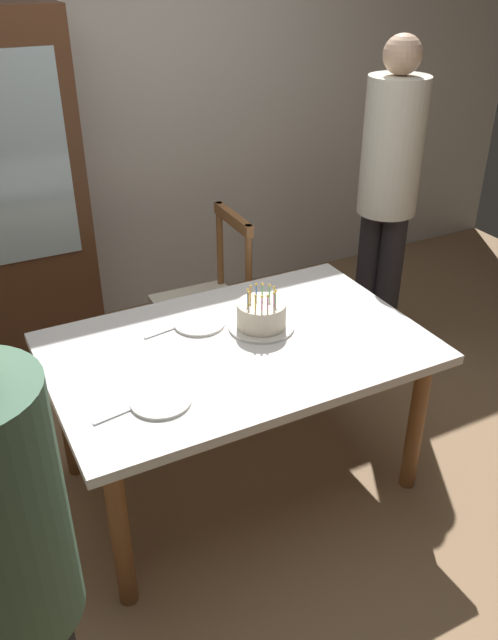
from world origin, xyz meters
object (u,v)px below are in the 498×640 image
object	(u,v)px
plate_far_side	(199,323)
person_celebrant	(7,571)
chair_spindle_back	(206,305)
person_guest	(388,184)
dining_table	(238,362)
plate_near_celebrant	(161,400)
birthday_cake	(261,316)

from	to	relation	value
plate_far_side	person_celebrant	bearing A→B (deg)	-130.77
chair_spindle_back	person_guest	bearing A→B (deg)	-7.66
plate_far_side	chair_spindle_back	xyz separation A→B (m)	(0.28, 0.59, -0.27)
dining_table	person_guest	distance (m)	1.46
person_celebrant	plate_far_side	bearing A→B (deg)	49.23
plate_near_celebrant	person_celebrant	world-z (taller)	person_celebrant
plate_far_side	person_celebrant	xyz separation A→B (m)	(-0.95, -1.10, 0.17)
birthday_cake	person_celebrant	distance (m)	1.51
dining_table	person_celebrant	distance (m)	1.37
chair_spindle_back	dining_table	bearing A→B (deg)	-104.32
plate_far_side	person_guest	distance (m)	1.42
birthday_cake	chair_spindle_back	world-z (taller)	chair_spindle_back
dining_table	chair_spindle_back	xyz separation A→B (m)	(0.21, 0.81, -0.18)
dining_table	person_celebrant	bearing A→B (deg)	-139.33
chair_spindle_back	person_celebrant	xyz separation A→B (m)	(-1.23, -1.69, 0.44)
person_guest	person_celebrant	bearing A→B (deg)	-145.70
person_celebrant	person_guest	xyz separation A→B (m)	(2.27, 1.55, 0.12)
plate_near_celebrant	person_guest	size ratio (longest dim) A/B	0.12
dining_table	person_celebrant	xyz separation A→B (m)	(-1.02, -0.88, 0.26)
birthday_cake	person_guest	distance (m)	1.27
birthday_cake	plate_near_celebrant	bearing A→B (deg)	-152.49
plate_far_side	person_guest	bearing A→B (deg)	18.75
dining_table	chair_spindle_back	size ratio (longest dim) A/B	1.59
dining_table	person_celebrant	size ratio (longest dim) A/B	0.96
birthday_cake	person_celebrant	bearing A→B (deg)	-140.84
dining_table	chair_spindle_back	world-z (taller)	chair_spindle_back
person_celebrant	plate_near_celebrant	bearing A→B (deg)	47.39
birthday_cake	plate_far_side	world-z (taller)	birthday_cake
plate_near_celebrant	chair_spindle_back	distance (m)	1.23
plate_near_celebrant	person_guest	distance (m)	1.91
birthday_cake	plate_far_side	size ratio (longest dim) A/B	1.27
birthday_cake	plate_far_side	bearing A→B (deg)	146.74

